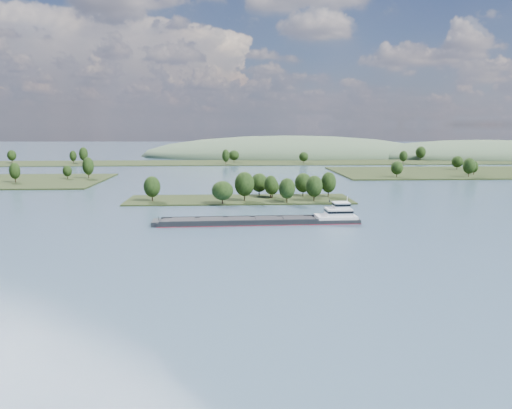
{
  "coord_description": "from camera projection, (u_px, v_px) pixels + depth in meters",
  "views": [
    {
      "loc": [
        -4.14,
        -41.38,
        33.52
      ],
      "look_at": [
        4.77,
        130.0,
        6.0
      ],
      "focal_mm": 35.0,
      "sensor_mm": 36.0,
      "label": 1
    }
  ],
  "objects": [
    {
      "name": "ground",
      "position": [
        243.0,
        227.0,
        164.64
      ],
      "size": [
        1800.0,
        1800.0,
        0.0
      ],
      "primitive_type": "plane",
      "color": "#3A4F64",
      "rests_on": "ground"
    },
    {
      "name": "tree_island",
      "position": [
        254.0,
        191.0,
        222.25
      ],
      "size": [
        100.0,
        33.24,
        13.97
      ],
      "color": "black",
      "rests_on": "ground"
    },
    {
      "name": "hill_east",
      "position": [
        482.0,
        157.0,
        523.09
      ],
      "size": [
        260.0,
        140.0,
        36.0
      ],
      "primitive_type": "ellipsoid",
      "color": "#3A4F36",
      "rests_on": "ground"
    },
    {
      "name": "back_shoreline",
      "position": [
        244.0,
        162.0,
        440.79
      ],
      "size": [
        900.0,
        60.0,
        15.19
      ],
      "color": "black",
      "rests_on": "ground"
    },
    {
      "name": "cargo_barge",
      "position": [
        272.0,
        220.0,
        171.41
      ],
      "size": [
        71.09,
        11.3,
        9.58
      ],
      "color": "black",
      "rests_on": "ground"
    },
    {
      "name": "hill_west",
      "position": [
        289.0,
        156.0,
        542.42
      ],
      "size": [
        320.0,
        160.0,
        44.0
      ],
      "primitive_type": "ellipsoid",
      "color": "#3A4F36",
      "rests_on": "ground"
    }
  ]
}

